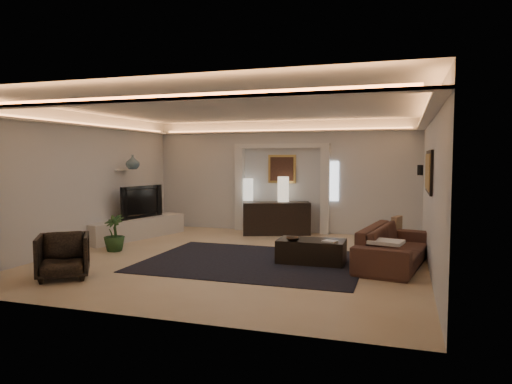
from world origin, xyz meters
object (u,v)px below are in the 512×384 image
(sofa, at_px, (394,246))
(armchair, at_px, (63,256))
(console, at_px, (276,219))
(coffee_table, at_px, (311,252))

(sofa, height_order, armchair, armchair)
(console, xyz_separation_m, armchair, (-2.14, -5.21, -0.04))
(console, distance_m, armchair, 5.63)
(console, height_order, coffee_table, console)
(console, relative_size, coffee_table, 1.37)
(coffee_table, bearing_deg, sofa, 9.83)
(sofa, xyz_separation_m, coffee_table, (-1.46, -0.26, -0.15))
(sofa, distance_m, armchair, 5.67)
(sofa, height_order, coffee_table, sofa)
(sofa, distance_m, coffee_table, 1.49)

